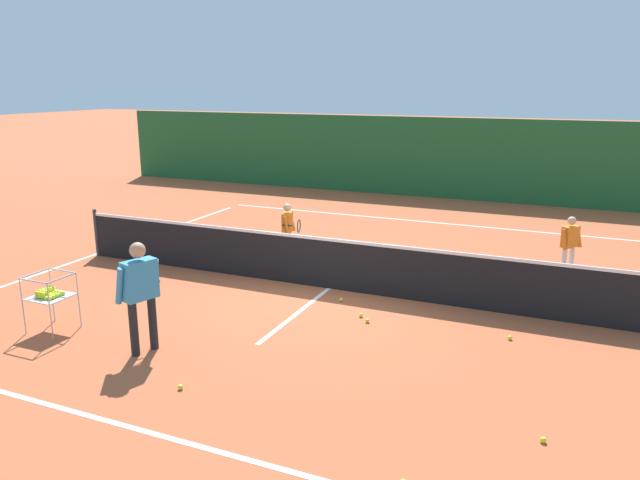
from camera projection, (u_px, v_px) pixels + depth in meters
ground_plane at (329, 288)px, 11.35m from camera, size 120.00×120.00×0.00m
line_baseline_near at (146, 432)px, 6.69m from camera, size 11.41×0.08×0.01m
line_baseline_far at (415, 221)px, 16.87m from camera, size 11.41×0.08×0.01m
line_sideline_west at (94, 255)px, 13.55m from camera, size 0.08×11.48×0.01m
line_service_center at (329, 288)px, 11.35m from camera, size 0.08×5.50×0.01m
tennis_net at (329, 263)px, 11.22m from camera, size 11.24×0.08×1.05m
instructor at (140, 287)px, 8.45m from camera, size 0.45×0.81×1.62m
student_0 at (288, 226)px, 13.02m from camera, size 0.51×0.55×1.24m
student_1 at (570, 241)px, 11.90m from camera, size 0.42×0.46×1.21m
ball_cart at (49, 294)px, 9.29m from camera, size 0.58×0.58×0.90m
tennis_ball_0 at (361, 315)px, 9.95m from camera, size 0.07×0.07×0.07m
tennis_ball_2 at (341, 300)px, 10.66m from camera, size 0.07×0.07×0.07m
tennis_ball_3 at (367, 321)px, 9.72m from camera, size 0.07×0.07×0.07m
tennis_ball_4 at (180, 387)px, 7.60m from camera, size 0.07×0.07×0.07m
tennis_ball_5 at (543, 440)px, 6.48m from camera, size 0.07×0.07×0.07m
tennis_ball_7 at (510, 338)px, 9.07m from camera, size 0.07×0.07×0.07m
windscreen_fence at (446, 158)px, 19.85m from camera, size 25.11×0.08×2.65m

